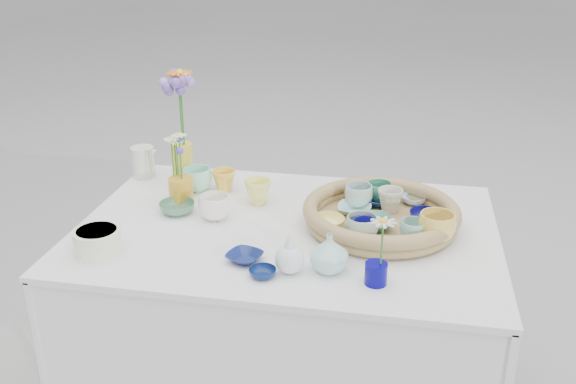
# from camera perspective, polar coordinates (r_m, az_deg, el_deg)

# --- Properties ---
(wicker_tray) EXTENTS (0.47, 0.47, 0.08)m
(wicker_tray) POSITION_cam_1_polar(r_m,az_deg,el_deg) (1.95, 8.26, -2.05)
(wicker_tray) COLOR brown
(wicker_tray) RESTS_ON display_table
(tray_ceramic_0) EXTENTS (0.16, 0.16, 0.03)m
(tray_ceramic_0) POSITION_cam_1_polar(r_m,az_deg,el_deg) (2.08, 7.84, -0.64)
(tray_ceramic_0) COLOR navy
(tray_ceramic_0) RESTS_ON wicker_tray
(tray_ceramic_1) EXTENTS (0.12, 0.12, 0.03)m
(tray_ceramic_1) POSITION_cam_1_polar(r_m,az_deg,el_deg) (1.99, 12.09, -2.11)
(tray_ceramic_1) COLOR #0D0A54
(tray_ceramic_1) RESTS_ON wicker_tray
(tray_ceramic_2) EXTENTS (0.12, 0.12, 0.08)m
(tray_ceramic_2) POSITION_cam_1_polar(r_m,az_deg,el_deg) (1.86, 13.08, -3.06)
(tray_ceramic_2) COLOR #EDC553
(tray_ceramic_2) RESTS_ON wicker_tray
(tray_ceramic_3) EXTENTS (0.16, 0.16, 0.03)m
(tray_ceramic_3) POSITION_cam_1_polar(r_m,az_deg,el_deg) (1.91, 7.46, -2.78)
(tray_ceramic_3) COLOR #35785D
(tray_ceramic_3) RESTS_ON wicker_tray
(tray_ceramic_4) EXTENTS (0.10, 0.10, 0.07)m
(tray_ceramic_4) POSITION_cam_1_polar(r_m,az_deg,el_deg) (1.83, 6.57, -3.22)
(tray_ceramic_4) COLOR #95B096
(tray_ceramic_4) RESTS_ON wicker_tray
(tray_ceramic_5) EXTENTS (0.11, 0.11, 0.03)m
(tray_ceramic_5) POSITION_cam_1_polar(r_m,az_deg,el_deg) (2.00, 5.93, -1.52)
(tray_ceramic_5) COLOR #97CAC8
(tray_ceramic_5) RESTS_ON wicker_tray
(tray_ceramic_6) EXTENTS (0.12, 0.12, 0.07)m
(tray_ceramic_6) POSITION_cam_1_polar(r_m,az_deg,el_deg) (2.04, 6.31, -0.33)
(tray_ceramic_6) COLOR #ADC7BE
(tray_ceramic_6) RESTS_ON wicker_tray
(tray_ceramic_7) EXTENTS (0.10, 0.10, 0.07)m
(tray_ceramic_7) POSITION_cam_1_polar(r_m,az_deg,el_deg) (2.02, 9.06, -0.74)
(tray_ceramic_7) COLOR beige
(tray_ceramic_7) RESTS_ON wicker_tray
(tray_ceramic_8) EXTENTS (0.09, 0.09, 0.03)m
(tray_ceramic_8) POSITION_cam_1_polar(r_m,az_deg,el_deg) (2.10, 11.10, -0.66)
(tray_ceramic_8) COLOR #A2C3E6
(tray_ceramic_8) RESTS_ON wicker_tray
(tray_ceramic_9) EXTENTS (0.08, 0.08, 0.06)m
(tray_ceramic_9) POSITION_cam_1_polar(r_m,az_deg,el_deg) (1.84, 6.77, -3.33)
(tray_ceramic_9) COLOR navy
(tray_ceramic_9) RESTS_ON wicker_tray
(tray_ceramic_10) EXTENTS (0.13, 0.13, 0.03)m
(tray_ceramic_10) POSITION_cam_1_polar(r_m,az_deg,el_deg) (1.90, 3.53, -2.75)
(tray_ceramic_10) COLOR #FFF782
(tray_ceramic_10) RESTS_ON wicker_tray
(tray_ceramic_11) EXTENTS (0.09, 0.09, 0.06)m
(tray_ceramic_11) POSITION_cam_1_polar(r_m,az_deg,el_deg) (1.85, 11.06, -3.39)
(tray_ceramic_11) COLOR #85BBB4
(tray_ceramic_11) RESTS_ON wicker_tray
(tray_ceramic_12) EXTENTS (0.09, 0.09, 0.07)m
(tray_ceramic_12) POSITION_cam_1_polar(r_m,az_deg,el_deg) (2.08, 8.12, -0.04)
(tray_ceramic_12) COLOR #368867
(tray_ceramic_12) RESTS_ON wicker_tray
(loose_ceramic_0) EXTENTS (0.10, 0.10, 0.07)m
(loose_ceramic_0) POSITION_cam_1_polar(r_m,az_deg,el_deg) (2.21, -5.70, 1.02)
(loose_ceramic_0) COLOR yellow
(loose_ceramic_0) RESTS_ON display_table
(loose_ceramic_1) EXTENTS (0.09, 0.09, 0.08)m
(loose_ceramic_1) POSITION_cam_1_polar(r_m,az_deg,el_deg) (2.10, -2.70, 0.03)
(loose_ceramic_1) COLOR #F2F46E
(loose_ceramic_1) RESTS_ON display_table
(loose_ceramic_2) EXTENTS (0.15, 0.15, 0.04)m
(loose_ceramic_2) POSITION_cam_1_polar(r_m,az_deg,el_deg) (2.06, -9.83, -1.39)
(loose_ceramic_2) COLOR #46775A
(loose_ceramic_2) RESTS_ON display_table
(loose_ceramic_3) EXTENTS (0.12, 0.12, 0.08)m
(loose_ceramic_3) POSITION_cam_1_polar(r_m,az_deg,el_deg) (2.00, -6.54, -1.35)
(loose_ceramic_3) COLOR white
(loose_ceramic_3) RESTS_ON display_table
(loose_ceramic_4) EXTENTS (0.12, 0.12, 0.02)m
(loose_ceramic_4) POSITION_cam_1_polar(r_m,az_deg,el_deg) (1.76, -3.89, -5.79)
(loose_ceramic_4) COLOR navy
(loose_ceramic_4) RESTS_ON display_table
(loose_ceramic_5) EXTENTS (0.13, 0.13, 0.08)m
(loose_ceramic_5) POSITION_cam_1_polar(r_m,az_deg,el_deg) (2.22, -8.07, 1.12)
(loose_ceramic_5) COLOR #9BE7C8
(loose_ceramic_5) RESTS_ON display_table
(loose_ceramic_6) EXTENTS (0.09, 0.09, 0.02)m
(loose_ceramic_6) POSITION_cam_1_polar(r_m,az_deg,el_deg) (1.69, -2.28, -7.19)
(loose_ceramic_6) COLOR #0B1E52
(loose_ceramic_6) RESTS_ON display_table
(fluted_bowl) EXTENTS (0.15, 0.15, 0.07)m
(fluted_bowl) POSITION_cam_1_polar(r_m,az_deg,el_deg) (1.87, -16.55, -4.21)
(fluted_bowl) COLOR silver
(fluted_bowl) RESTS_ON display_table
(bud_vase_paleblue) EXTENTS (0.10, 0.10, 0.12)m
(bud_vase_paleblue) POSITION_cam_1_polar(r_m,az_deg,el_deg) (1.68, 0.15, -5.37)
(bud_vase_paleblue) COLOR silver
(bud_vase_paleblue) RESTS_ON display_table
(bud_vase_seafoam) EXTENTS (0.12, 0.12, 0.11)m
(bud_vase_seafoam) POSITION_cam_1_polar(r_m,az_deg,el_deg) (1.69, 3.68, -5.41)
(bud_vase_seafoam) COLOR #9DD6CE
(bud_vase_seafoam) RESTS_ON display_table
(bud_vase_cobalt) EXTENTS (0.06, 0.06, 0.06)m
(bud_vase_cobalt) POSITION_cam_1_polar(r_m,az_deg,el_deg) (1.66, 7.82, -7.19)
(bud_vase_cobalt) COLOR #04016D
(bud_vase_cobalt) RESTS_ON display_table
(single_daisy) EXTENTS (0.09, 0.09, 0.14)m
(single_daisy) POSITION_cam_1_polar(r_m,az_deg,el_deg) (1.62, 8.35, -4.52)
(single_daisy) COLOR silver
(single_daisy) RESTS_ON bud_vase_cobalt
(tall_vase_yellow) EXTENTS (0.08, 0.08, 0.14)m
(tall_vase_yellow) POSITION_cam_1_polar(r_m,az_deg,el_deg) (2.29, -9.34, 2.57)
(tall_vase_yellow) COLOR gold
(tall_vase_yellow) RESTS_ON display_table
(gerbera) EXTENTS (0.14, 0.14, 0.27)m
(gerbera) POSITION_cam_1_polar(r_m,az_deg,el_deg) (2.22, -9.41, 7.26)
(gerbera) COLOR orange
(gerbera) RESTS_ON tall_vase_yellow
(hydrangea) EXTENTS (0.10, 0.10, 0.30)m
(hydrangea) POSITION_cam_1_polar(r_m,az_deg,el_deg) (2.22, -9.51, 6.79)
(hydrangea) COLOR #6B4DA5
(hydrangea) RESTS_ON tall_vase_yellow
(white_pitcher) EXTENTS (0.14, 0.11, 0.11)m
(white_pitcher) POSITION_cam_1_polar(r_m,az_deg,el_deg) (2.37, -12.76, 2.62)
(white_pitcher) COLOR silver
(white_pitcher) RESTS_ON display_table
(daisy_cup) EXTENTS (0.10, 0.10, 0.09)m
(daisy_cup) POSITION_cam_1_polar(r_m,az_deg,el_deg) (2.13, -9.49, 0.14)
(daisy_cup) COLOR gold
(daisy_cup) RESTS_ON display_table
(daisy_posy) EXTENTS (0.09, 0.09, 0.15)m
(daisy_posy) POSITION_cam_1_polar(r_m,az_deg,el_deg) (2.10, -9.77, 3.21)
(daisy_posy) COLOR white
(daisy_posy) RESTS_ON daisy_cup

